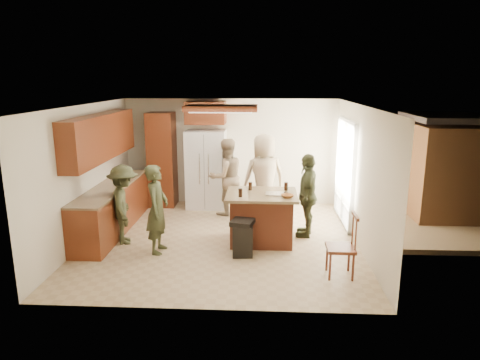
# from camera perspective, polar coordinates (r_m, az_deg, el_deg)

# --- Properties ---
(room_shell) EXTENTS (8.00, 5.20, 5.00)m
(room_shell) POSITION_cam_1_polar(r_m,az_deg,el_deg) (10.09, 24.01, 0.26)
(room_shell) COLOR tan
(room_shell) RESTS_ON ground
(person_front_left) EXTENTS (0.44, 0.58, 1.55)m
(person_front_left) POSITION_cam_1_polar(r_m,az_deg,el_deg) (7.48, -10.97, -3.83)
(person_front_left) COLOR #3B4025
(person_front_left) RESTS_ON ground
(person_behind_left) EXTENTS (0.97, 0.86, 1.70)m
(person_behind_left) POSITION_cam_1_polar(r_m,az_deg,el_deg) (9.39, -1.86, 0.41)
(person_behind_left) COLOR tan
(person_behind_left) RESTS_ON ground
(person_behind_right) EXTENTS (1.05, 0.84, 1.86)m
(person_behind_right) POSITION_cam_1_polar(r_m,az_deg,el_deg) (8.95, 3.22, 0.28)
(person_behind_right) COLOR tan
(person_behind_right) RESTS_ON ground
(person_side_right) EXTENTS (0.66, 1.02, 1.60)m
(person_side_right) POSITION_cam_1_polar(r_m,az_deg,el_deg) (8.20, 8.98, -2.03)
(person_side_right) COLOR #3E4327
(person_side_right) RESTS_ON ground
(person_counter) EXTENTS (0.70, 1.03, 1.46)m
(person_counter) POSITION_cam_1_polar(r_m,az_deg,el_deg) (8.05, -15.22, -3.16)
(person_counter) COLOR #363921
(person_counter) RESTS_ON ground
(left_cabinetry) EXTENTS (0.64, 3.00, 2.30)m
(left_cabinetry) POSITION_cam_1_polar(r_m,az_deg,el_deg) (8.72, -17.12, -0.49)
(left_cabinetry) COLOR maroon
(left_cabinetry) RESTS_ON ground
(back_wall_units) EXTENTS (1.80, 0.60, 2.45)m
(back_wall_units) POSITION_cam_1_polar(r_m,az_deg,el_deg) (10.09, -8.93, 4.24)
(back_wall_units) COLOR maroon
(back_wall_units) RESTS_ON ground
(refrigerator) EXTENTS (0.90, 0.76, 1.80)m
(refrigerator) POSITION_cam_1_polar(r_m,az_deg,el_deg) (9.96, -4.51, 1.44)
(refrigerator) COLOR white
(refrigerator) RESTS_ON ground
(kitchen_island) EXTENTS (1.28, 1.03, 0.93)m
(kitchen_island) POSITION_cam_1_polar(r_m,az_deg,el_deg) (7.89, 2.88, -4.98)
(kitchen_island) COLOR brown
(kitchen_island) RESTS_ON ground
(island_items) EXTENTS (1.00, 0.68, 0.15)m
(island_items) POSITION_cam_1_polar(r_m,az_deg,el_deg) (7.67, 4.61, -1.70)
(island_items) COLOR silver
(island_items) RESTS_ON kitchen_island
(trash_bin) EXTENTS (0.44, 0.44, 0.63)m
(trash_bin) POSITION_cam_1_polar(r_m,az_deg,el_deg) (7.35, 0.32, -7.67)
(trash_bin) COLOR black
(trash_bin) RESTS_ON ground
(spindle_chair) EXTENTS (0.42, 0.42, 0.99)m
(spindle_chair) POSITION_cam_1_polar(r_m,az_deg,el_deg) (6.74, 13.43, -8.81)
(spindle_chair) COLOR maroon
(spindle_chair) RESTS_ON ground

